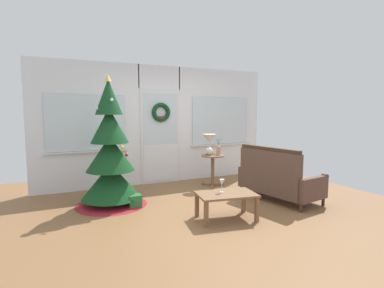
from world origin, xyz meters
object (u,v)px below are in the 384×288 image
at_px(christmas_tree, 110,160).
at_px(settee_sofa, 276,179).
at_px(side_table, 213,164).
at_px(table_lamp, 209,142).
at_px(gift_box, 135,201).
at_px(flower_vase, 218,150).
at_px(coffee_table, 226,197).
at_px(wine_glass, 222,183).

distance_m(christmas_tree, settee_sofa, 2.88).
bearing_deg(side_table, table_lamp, 146.31).
xyz_separation_m(settee_sofa, gift_box, (-2.36, 0.69, -0.27)).
relative_size(christmas_tree, flower_vase, 6.19).
height_order(settee_sofa, coffee_table, settee_sofa).
xyz_separation_m(christmas_tree, coffee_table, (1.38, -1.41, -0.43)).
bearing_deg(coffee_table, settee_sofa, 18.35).
height_order(side_table, table_lamp, table_lamp).
relative_size(christmas_tree, settee_sofa, 1.41).
distance_m(wine_glass, gift_box, 1.53).
bearing_deg(settee_sofa, gift_box, 163.74).
bearing_deg(coffee_table, table_lamp, 68.35).
bearing_deg(settee_sofa, flower_vase, 107.16).
xyz_separation_m(settee_sofa, coffee_table, (-1.29, -0.43, -0.05)).
bearing_deg(table_lamp, wine_glass, -113.34).
height_order(settee_sofa, gift_box, settee_sofa).
xyz_separation_m(christmas_tree, side_table, (2.17, 0.39, -0.29)).
height_order(coffee_table, wine_glass, wine_glass).
distance_m(table_lamp, wine_glass, 1.97).
distance_m(side_table, gift_box, 2.01).
height_order(flower_vase, coffee_table, flower_vase).
bearing_deg(wine_glass, gift_box, 134.73).
distance_m(table_lamp, flower_vase, 0.25).
relative_size(settee_sofa, wine_glass, 7.86).
height_order(christmas_tree, settee_sofa, christmas_tree).
relative_size(table_lamp, wine_glass, 2.26).
relative_size(christmas_tree, coffee_table, 2.36).
bearing_deg(wine_glass, side_table, 64.53).
height_order(settee_sofa, flower_vase, flower_vase).
bearing_deg(table_lamp, flower_vase, -32.01).
distance_m(christmas_tree, table_lamp, 2.16).
distance_m(flower_vase, wine_glass, 1.92).
relative_size(side_table, coffee_table, 0.72).
xyz_separation_m(flower_vase, gift_box, (-1.95, -0.62, -0.67)).
relative_size(table_lamp, coffee_table, 0.48).
bearing_deg(flower_vase, table_lamp, 147.99).
xyz_separation_m(side_table, wine_glass, (-0.82, -1.72, 0.06)).
xyz_separation_m(table_lamp, coffee_table, (-0.73, -1.84, -0.62)).
height_order(christmas_tree, gift_box, christmas_tree).
bearing_deg(table_lamp, settee_sofa, -68.18).
distance_m(christmas_tree, flower_vase, 2.30).
bearing_deg(wine_glass, settee_sofa, 14.95).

